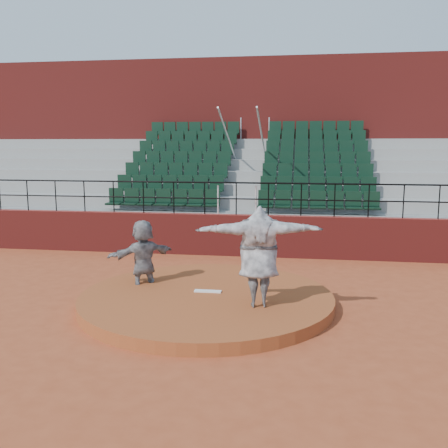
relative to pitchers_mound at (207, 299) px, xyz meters
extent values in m
plane|color=#A04424|center=(0.00, 0.00, -0.12)|extent=(90.00, 90.00, 0.00)
cylinder|color=#984722|center=(0.00, 0.00, 0.00)|extent=(5.50, 5.50, 0.25)
cube|color=white|center=(0.00, 0.15, 0.14)|extent=(0.60, 0.15, 0.03)
cube|color=maroon|center=(0.00, 5.00, 0.53)|extent=(24.00, 0.30, 1.30)
cylinder|color=black|center=(0.00, 5.00, 2.17)|extent=(24.00, 0.05, 0.05)
cylinder|color=black|center=(0.00, 5.00, 1.68)|extent=(24.00, 0.04, 0.04)
cylinder|color=black|center=(-8.00, 5.00, 1.67)|extent=(0.04, 0.04, 1.00)
cylinder|color=black|center=(-7.00, 5.00, 1.67)|extent=(0.04, 0.04, 1.00)
cylinder|color=black|center=(-6.00, 5.00, 1.67)|extent=(0.04, 0.04, 1.00)
cylinder|color=black|center=(-5.00, 5.00, 1.67)|extent=(0.04, 0.04, 1.00)
cylinder|color=black|center=(-4.00, 5.00, 1.67)|extent=(0.04, 0.04, 1.00)
cylinder|color=black|center=(-3.00, 5.00, 1.67)|extent=(0.04, 0.04, 1.00)
cylinder|color=black|center=(-2.00, 5.00, 1.67)|extent=(0.04, 0.04, 1.00)
cylinder|color=black|center=(-1.00, 5.00, 1.67)|extent=(0.04, 0.04, 1.00)
cylinder|color=black|center=(0.00, 5.00, 1.67)|extent=(0.04, 0.04, 1.00)
cylinder|color=black|center=(1.00, 5.00, 1.67)|extent=(0.04, 0.04, 1.00)
cylinder|color=black|center=(2.00, 5.00, 1.67)|extent=(0.04, 0.04, 1.00)
cylinder|color=black|center=(3.00, 5.00, 1.67)|extent=(0.04, 0.04, 1.00)
cylinder|color=black|center=(4.00, 5.00, 1.67)|extent=(0.04, 0.04, 1.00)
cylinder|color=black|center=(5.00, 5.00, 1.67)|extent=(0.04, 0.04, 1.00)
cylinder|color=black|center=(6.00, 5.00, 1.67)|extent=(0.04, 0.04, 1.00)
cube|color=gray|center=(0.00, 5.58, 0.53)|extent=(24.00, 0.85, 1.30)
cube|color=black|center=(-2.53, 5.59, 1.54)|extent=(3.85, 0.48, 0.72)
cube|color=black|center=(2.53, 5.59, 1.54)|extent=(3.85, 0.48, 0.72)
cube|color=gray|center=(0.00, 6.43, 0.73)|extent=(24.00, 0.85, 1.70)
cube|color=black|center=(-2.53, 6.44, 1.94)|extent=(3.85, 0.48, 0.72)
cube|color=black|center=(2.53, 6.44, 1.94)|extent=(3.85, 0.48, 0.72)
cube|color=gray|center=(0.00, 7.28, 0.93)|extent=(24.00, 0.85, 2.10)
cube|color=black|center=(-2.53, 7.29, 2.33)|extent=(3.85, 0.48, 0.72)
cube|color=black|center=(2.53, 7.29, 2.33)|extent=(3.85, 0.48, 0.72)
cube|color=gray|center=(0.00, 8.12, 1.12)|extent=(24.00, 0.85, 2.50)
cube|color=black|center=(-2.53, 8.13, 2.73)|extent=(3.85, 0.48, 0.72)
cube|color=black|center=(2.53, 8.13, 2.73)|extent=(3.85, 0.48, 0.72)
cube|color=gray|center=(0.00, 8.97, 1.33)|extent=(24.00, 0.85, 2.90)
cube|color=black|center=(-2.53, 8.98, 3.14)|extent=(3.85, 0.48, 0.72)
cube|color=black|center=(2.53, 8.98, 3.14)|extent=(3.85, 0.48, 0.72)
cube|color=gray|center=(0.00, 9.82, 1.52)|extent=(24.00, 0.85, 3.30)
cube|color=black|center=(-2.53, 9.83, 3.53)|extent=(3.85, 0.48, 0.72)
cube|color=black|center=(2.53, 9.83, 3.53)|extent=(3.85, 0.48, 0.72)
cube|color=gray|center=(0.00, 10.68, 1.73)|extent=(24.00, 0.85, 3.70)
cube|color=black|center=(-2.53, 10.69, 3.94)|extent=(3.85, 0.48, 0.72)
cube|color=black|center=(2.53, 10.69, 3.94)|extent=(3.85, 0.48, 0.72)
cylinder|color=silver|center=(-0.60, 8.12, 3.28)|extent=(0.06, 5.97, 2.46)
cylinder|color=silver|center=(0.60, 8.12, 3.28)|extent=(0.06, 5.97, 2.46)
cube|color=maroon|center=(0.00, 12.60, 3.43)|extent=(24.00, 3.00, 7.10)
imported|color=black|center=(1.18, -0.63, 1.14)|extent=(2.58, 1.10, 2.04)
imported|color=black|center=(-1.64, 0.65, 0.75)|extent=(1.55, 1.47, 1.75)
camera|label=1|loc=(1.97, -10.32, 3.34)|focal=40.00mm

